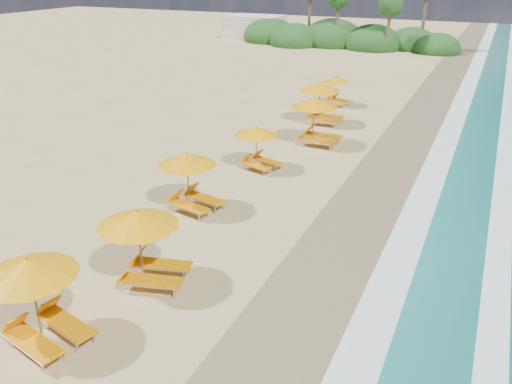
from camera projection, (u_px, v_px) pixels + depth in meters
ground at (256, 221)px, 20.16m from camera, size 160.00×160.00×0.00m
wet_sand at (359, 242)px, 18.64m from camera, size 4.00×160.00×0.01m
surf_foam at (439, 258)px, 17.60m from camera, size 4.00×160.00×0.01m
station_2 at (38, 297)px, 13.22m from camera, size 3.02×2.91×2.46m
station_3 at (146, 242)px, 15.76m from camera, size 3.08×2.98×2.48m
station_4 at (191, 178)px, 20.60m from camera, size 2.88×2.77×2.37m
station_5 at (259, 145)px, 24.80m from camera, size 2.63×2.56×2.09m
station_6 at (317, 118)px, 28.07m from camera, size 2.82×2.61×2.59m
station_7 at (322, 100)px, 31.75m from camera, size 2.78×2.58×2.56m
station_8 at (338, 89)px, 36.03m from camera, size 2.54×2.47×2.01m
treeline at (340, 37)px, 61.52m from camera, size 25.80×8.80×9.74m
beach_building at (255, 27)px, 68.01m from camera, size 7.00×5.00×2.80m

